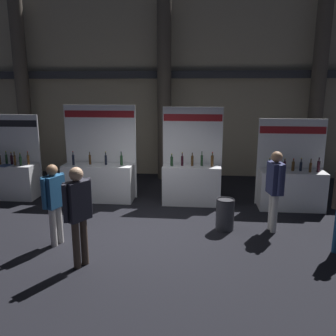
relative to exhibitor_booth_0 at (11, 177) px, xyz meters
The scene contains 10 objects.
ground_plane 4.49m from the exhibitor_booth_0, 26.19° to the right, with size 28.80×28.80×0.00m, color black.
hall_colonnade 5.62m from the exhibitor_booth_0, 37.67° to the left, with size 14.40×0.98×6.18m.
exhibitor_booth_0 is the anchor object (origin of this frame).
exhibitor_booth_1 2.48m from the exhibitor_booth_0, ahead, with size 1.95×0.66×2.54m.
exhibitor_booth_2 4.97m from the exhibitor_booth_0, ahead, with size 1.57×0.66×2.50m.
exhibitor_booth_3 7.47m from the exhibitor_booth_0, ahead, with size 1.66×0.66×2.23m.
trash_bin 5.99m from the exhibitor_booth_0, 16.52° to the right, with size 0.39×0.39×0.69m.
visitor_0 3.69m from the exhibitor_booth_0, 48.34° to the right, with size 0.36×0.54×1.60m.
visitor_3 4.78m from the exhibitor_booth_0, 47.77° to the right, with size 0.40×0.51×1.74m.
visitor_4 6.96m from the exhibitor_booth_0, 13.96° to the right, with size 0.31×0.56×1.72m.
Camera 1 is at (1.20, -6.82, 2.98)m, focal length 37.09 mm.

